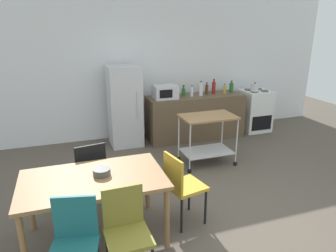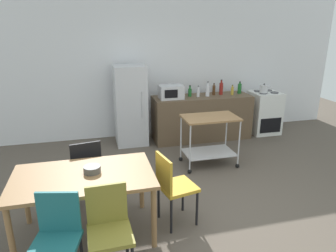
{
  "view_description": "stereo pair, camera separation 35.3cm",
  "coord_description": "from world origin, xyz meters",
  "px_view_note": "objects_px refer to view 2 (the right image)",
  "views": [
    {
      "loc": [
        -1.64,
        -3.08,
        2.29
      ],
      "look_at": [
        -0.18,
        1.2,
        0.8
      ],
      "focal_mm": 33.21,
      "sensor_mm": 36.0,
      "label": 1
    },
    {
      "loc": [
        -1.3,
        -3.18,
        2.29
      ],
      "look_at": [
        -0.18,
        1.2,
        0.8
      ],
      "focal_mm": 33.21,
      "sensor_mm": 36.0,
      "label": 2
    }
  ],
  "objects_px": {
    "chair_mustard": "(173,184)",
    "chair_olive": "(109,226)",
    "bottle_hot_sauce": "(198,92)",
    "fruit_bowl": "(92,169)",
    "chair_black": "(86,166)",
    "bottle_olive_oil": "(240,88)",
    "bottle_wine": "(190,92)",
    "bottle_vinegar": "(208,90)",
    "microwave": "(171,92)",
    "dining_table": "(84,182)",
    "bottle_soy_sauce": "(221,88)",
    "bottle_sparkling_water": "(232,91)",
    "refrigerator": "(130,105)",
    "chair_teal": "(57,236)",
    "stove_oven": "(264,112)",
    "bottle_soda": "(214,90)",
    "kitchen_cart": "(210,133)",
    "kettle": "(264,89)"
  },
  "relations": [
    {
      "from": "bottle_vinegar",
      "to": "dining_table",
      "type": "bearing_deg",
      "value": -132.94
    },
    {
      "from": "bottle_hot_sauce",
      "to": "bottle_vinegar",
      "type": "bearing_deg",
      "value": 0.52
    },
    {
      "from": "refrigerator",
      "to": "kettle",
      "type": "bearing_deg",
      "value": -3.7
    },
    {
      "from": "chair_teal",
      "to": "bottle_soy_sauce",
      "type": "xyz_separation_m",
      "value": [
        3.0,
        3.37,
        0.51
      ]
    },
    {
      "from": "chair_mustard",
      "to": "microwave",
      "type": "bearing_deg",
      "value": -26.57
    },
    {
      "from": "chair_mustard",
      "to": "kettle",
      "type": "relative_size",
      "value": 3.71
    },
    {
      "from": "kitchen_cart",
      "to": "microwave",
      "type": "xyz_separation_m",
      "value": [
        -0.35,
        1.21,
        0.46
      ]
    },
    {
      "from": "refrigerator",
      "to": "chair_teal",
      "type": "bearing_deg",
      "value": -108.3
    },
    {
      "from": "stove_oven",
      "to": "chair_black",
      "type": "bearing_deg",
      "value": -152.58
    },
    {
      "from": "chair_teal",
      "to": "chair_mustard",
      "type": "bearing_deg",
      "value": 40.81
    },
    {
      "from": "bottle_sparkling_water",
      "to": "fruit_bowl",
      "type": "xyz_separation_m",
      "value": [
        -2.88,
        -2.59,
        -0.2
      ]
    },
    {
      "from": "bottle_wine",
      "to": "bottle_vinegar",
      "type": "bearing_deg",
      "value": -12.16
    },
    {
      "from": "dining_table",
      "to": "bottle_sparkling_water",
      "type": "height_order",
      "value": "bottle_sparkling_water"
    },
    {
      "from": "stove_oven",
      "to": "bottle_vinegar",
      "type": "distance_m",
      "value": 1.47
    },
    {
      "from": "chair_mustard",
      "to": "bottle_wine",
      "type": "distance_m",
      "value": 2.97
    },
    {
      "from": "chair_mustard",
      "to": "chair_black",
      "type": "height_order",
      "value": "same"
    },
    {
      "from": "chair_black",
      "to": "chair_olive",
      "type": "xyz_separation_m",
      "value": [
        0.2,
        -1.36,
        0.0
      ]
    },
    {
      "from": "chair_black",
      "to": "bottle_olive_oil",
      "type": "height_order",
      "value": "bottle_olive_oil"
    },
    {
      "from": "stove_oven",
      "to": "bottle_sparkling_water",
      "type": "relative_size",
      "value": 4.53
    },
    {
      "from": "refrigerator",
      "to": "bottle_olive_oil",
      "type": "bearing_deg",
      "value": -1.15
    },
    {
      "from": "dining_table",
      "to": "chair_olive",
      "type": "height_order",
      "value": "chair_olive"
    },
    {
      "from": "bottle_wine",
      "to": "stove_oven",
      "type": "bearing_deg",
      "value": -0.85
    },
    {
      "from": "dining_table",
      "to": "bottle_olive_oil",
      "type": "bearing_deg",
      "value": 40.35
    },
    {
      "from": "kitchen_cart",
      "to": "bottle_sparkling_water",
      "type": "xyz_separation_m",
      "value": [
        0.96,
        1.22,
        0.41
      ]
    },
    {
      "from": "chair_olive",
      "to": "bottle_wine",
      "type": "relative_size",
      "value": 3.97
    },
    {
      "from": "refrigerator",
      "to": "fruit_bowl",
      "type": "relative_size",
      "value": 8.34
    },
    {
      "from": "chair_black",
      "to": "bottle_vinegar",
      "type": "distance_m",
      "value": 3.13
    },
    {
      "from": "bottle_soda",
      "to": "chair_black",
      "type": "bearing_deg",
      "value": -142.41
    },
    {
      "from": "bottle_hot_sauce",
      "to": "bottle_soda",
      "type": "xyz_separation_m",
      "value": [
        0.37,
        0.09,
        0.01
      ]
    },
    {
      "from": "chair_black",
      "to": "kitchen_cart",
      "type": "height_order",
      "value": "chair_black"
    },
    {
      "from": "chair_mustard",
      "to": "stove_oven",
      "type": "bearing_deg",
      "value": -58.17
    },
    {
      "from": "refrigerator",
      "to": "kitchen_cart",
      "type": "bearing_deg",
      "value": -50.17
    },
    {
      "from": "bottle_soy_sauce",
      "to": "bottle_sparkling_water",
      "type": "distance_m",
      "value": 0.23
    },
    {
      "from": "chair_mustard",
      "to": "chair_olive",
      "type": "distance_m",
      "value": 0.99
    },
    {
      "from": "bottle_vinegar",
      "to": "kettle",
      "type": "bearing_deg",
      "value": -2.26
    },
    {
      "from": "chair_black",
      "to": "bottle_soy_sauce",
      "type": "distance_m",
      "value": 3.43
    },
    {
      "from": "dining_table",
      "to": "microwave",
      "type": "distance_m",
      "value": 3.12
    },
    {
      "from": "chair_black",
      "to": "microwave",
      "type": "xyz_separation_m",
      "value": [
        1.66,
        1.9,
        0.51
      ]
    },
    {
      "from": "fruit_bowl",
      "to": "chair_black",
      "type": "bearing_deg",
      "value": 97.25
    },
    {
      "from": "bottle_hot_sauce",
      "to": "bottle_soy_sauce",
      "type": "distance_m",
      "value": 0.53
    },
    {
      "from": "chair_mustard",
      "to": "bottle_sparkling_water",
      "type": "xyz_separation_m",
      "value": [
        1.99,
        2.66,
        0.47
      ]
    },
    {
      "from": "bottle_hot_sauce",
      "to": "fruit_bowl",
      "type": "xyz_separation_m",
      "value": [
        -2.14,
        -2.58,
        -0.2
      ]
    },
    {
      "from": "dining_table",
      "to": "chair_black",
      "type": "relative_size",
      "value": 1.69
    },
    {
      "from": "chair_mustard",
      "to": "microwave",
      "type": "height_order",
      "value": "microwave"
    },
    {
      "from": "bottle_sparkling_water",
      "to": "kitchen_cart",
      "type": "bearing_deg",
      "value": -128.24
    },
    {
      "from": "chair_black",
      "to": "fruit_bowl",
      "type": "relative_size",
      "value": 4.79
    },
    {
      "from": "chair_teal",
      "to": "microwave",
      "type": "height_order",
      "value": "microwave"
    },
    {
      "from": "stove_oven",
      "to": "bottle_hot_sauce",
      "type": "bearing_deg",
      "value": -178.09
    },
    {
      "from": "bottle_wine",
      "to": "bottle_sparkling_water",
      "type": "distance_m",
      "value": 0.9
    },
    {
      "from": "stove_oven",
      "to": "bottle_olive_oil",
      "type": "distance_m",
      "value": 0.82
    }
  ]
}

